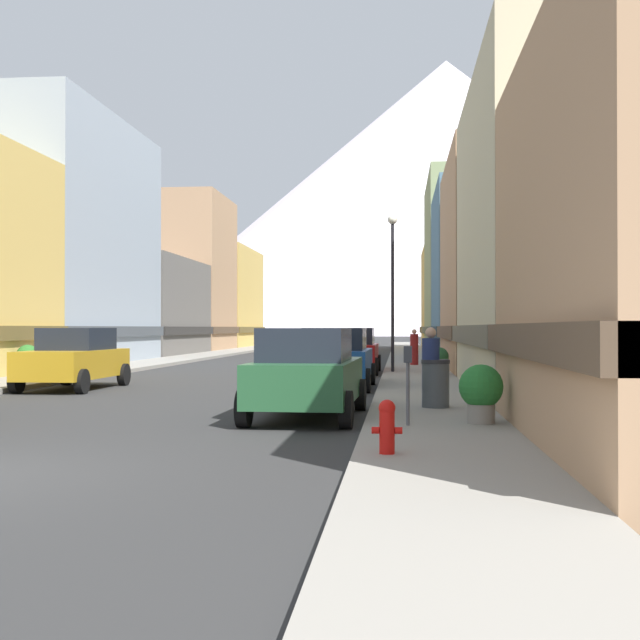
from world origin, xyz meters
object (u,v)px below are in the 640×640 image
Objects in this scene: fire_hydrant_near at (387,425)px; potted_plant_1 at (27,358)px; potted_plant_2 at (439,359)px; pedestrian_1 at (431,370)px; car_left_1 at (75,358)px; pedestrian_0 at (414,348)px; car_right_0 at (307,373)px; potted_plant_0 at (481,390)px; car_right_2 at (353,350)px; car_driving_0 at (320,345)px; car_right_1 at (338,358)px; streetlamp_right at (393,269)px; trash_bin_right at (436,383)px; parking_meter_near at (408,374)px.

potted_plant_1 reaches higher than fire_hydrant_near.
potted_plant_2 is 0.58× the size of pedestrian_1.
car_left_1 is 16.80m from pedestrian_0.
car_right_0 is at bearing -96.81° from pedestrian_0.
potted_plant_1 is at bearing 129.96° from car_left_1.
car_right_0 reaches higher than potted_plant_0.
car_left_1 is 1.00× the size of car_right_2.
car_right_2 is 1.00× the size of car_driving_0.
potted_plant_2 is at bearing -43.50° from car_right_2.
pedestrian_1 is (-0.75, -12.13, 0.22)m from potted_plant_2.
car_driving_0 is at bearing 97.19° from car_right_1.
potted_plant_1 reaches higher than potted_plant_2.
streetlamp_right is (3.75, -10.69, 3.09)m from car_driving_0.
trash_bin_right is (4.75, -24.51, -0.26)m from car_driving_0.
pedestrian_0 is 19.55m from pedestrian_1.
car_left_1 is at bearing -50.04° from potted_plant_1.
fire_hydrant_near is at bearing -91.77° from pedestrian_0.
trash_bin_right is 0.97× the size of potted_plant_0.
pedestrian_1 is at bearing -90.00° from pedestrian_0.
trash_bin_right is (2.55, -15.16, -0.26)m from car_right_2.
car_driving_0 is at bearing 109.33° from streetlamp_right.
trash_bin_right is at bearing 103.00° from potted_plant_0.
pedestrian_0 is at bearing 60.80° from car_right_2.
trash_bin_right is 0.28m from pedestrian_1.
car_right_1 is 1.00× the size of car_driving_0.
car_right_2 is at bearing 90.00° from car_right_1.
potted_plant_1 is 0.68× the size of pedestrian_0.
car_driving_0 reaches higher than parking_meter_near.
car_driving_0 is 4.64× the size of potted_plant_2.
trash_bin_right is 0.60× the size of pedestrian_1.
car_left_1 is at bearing -129.94° from car_right_2.
potted_plant_0 is at bearing -78.82° from car_driving_0.
car_right_2 is 15.38m from trash_bin_right.
car_driving_0 is 6.80m from pedestrian_0.
car_right_2 is at bearing 99.55° from trash_bin_right.
fire_hydrant_near is 0.70× the size of potted_plant_0.
parking_meter_near is (9.55, -9.29, 0.11)m from car_left_1.
pedestrian_0 reaches higher than fire_hydrant_near.
car_right_0 is at bearing -158.26° from pedestrian_1.
parking_meter_near is 15.38m from potted_plant_2.
fire_hydrant_near is at bearing -83.01° from car_right_1.
car_right_2 is at bearing 96.06° from parking_meter_near.
car_right_2 is at bearing -76.75° from car_driving_0.
parking_meter_near is 22.76m from pedestrian_0.
pedestrian_1 is (-0.10, -0.01, 0.27)m from trash_bin_right.
car_left_1 is 4.99m from potted_plant_1.
trash_bin_right is 2.89m from potted_plant_0.
car_left_1 is 1.00× the size of car_driving_0.
car_driving_0 is at bearing 73.66° from car_left_1.
streetlamp_right is (1.55, -1.35, 3.09)m from car_right_2.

